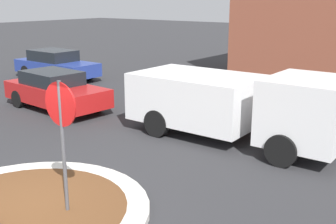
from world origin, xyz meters
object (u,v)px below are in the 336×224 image
object	(u,v)px
utility_truck	(234,103)
parked_sedan_red	(55,90)
stop_sign	(62,124)
parked_sedan_blue	(56,65)

from	to	relation	value
utility_truck	parked_sedan_red	bearing A→B (deg)	-172.87
stop_sign	parked_sedan_red	xyz separation A→B (m)	(-6.58, 4.97, -1.11)
stop_sign	utility_truck	world-z (taller)	stop_sign
utility_truck	parked_sedan_blue	world-z (taller)	utility_truck
utility_truck	parked_sedan_blue	xyz separation A→B (m)	(-11.74, 2.99, -0.36)
stop_sign	parked_sedan_blue	bearing A→B (deg)	142.33
utility_truck	parked_sedan_blue	distance (m)	12.12
utility_truck	parked_sedan_red	world-z (taller)	utility_truck
stop_sign	utility_truck	bearing A→B (deg)	87.27
utility_truck	parked_sedan_red	size ratio (longest dim) A/B	1.38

